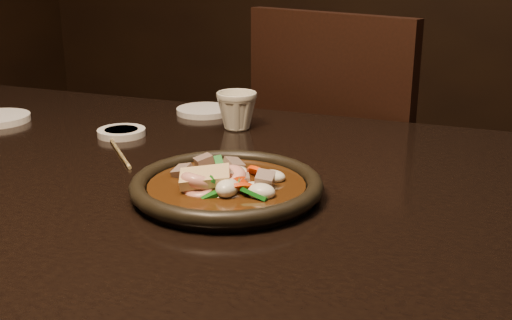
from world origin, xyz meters
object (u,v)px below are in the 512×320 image
(plate, at_px, (227,187))
(tea_cup, at_px, (237,109))
(chair, at_px, (353,183))
(table, at_px, (168,215))

(plate, bearing_deg, tea_cup, 110.38)
(chair, xyz_separation_m, plate, (-0.03, -0.73, 0.24))
(tea_cup, bearing_deg, table, -91.68)
(table, height_order, chair, chair)
(tea_cup, bearing_deg, plate, -69.62)
(table, distance_m, tea_cup, 0.30)
(chair, distance_m, tea_cup, 0.49)
(table, bearing_deg, chair, 76.06)
(table, height_order, plate, plate)
(table, xyz_separation_m, chair, (0.16, 0.66, -0.15))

